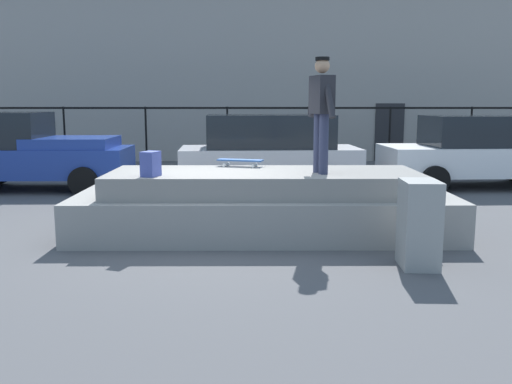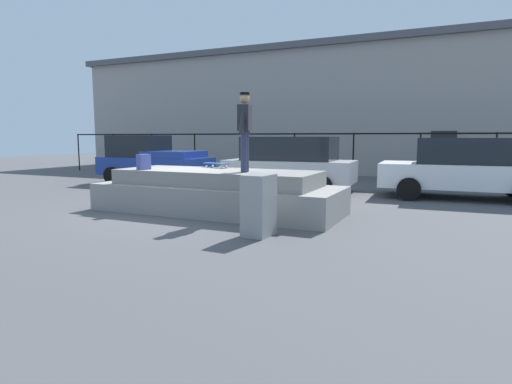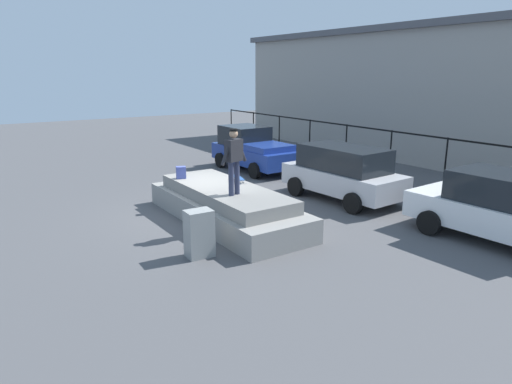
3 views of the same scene
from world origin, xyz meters
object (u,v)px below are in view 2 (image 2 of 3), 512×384
Objects in this scene: skateboarder at (245,126)px; car_blue_pickup_near at (152,160)px; car_silver_hatchback_mid at (290,163)px; backpack at (144,162)px; skateboard at (216,164)px; car_white_sedan_far at (464,168)px; utility_box at (259,205)px.

skateboarder is 7.88m from car_blue_pickup_near.
skateboarder reaches higher than car_silver_hatchback_mid.
backpack is 0.08× the size of car_blue_pickup_near.
backpack is (-2.49, -0.35, -0.82)m from skateboarder.
skateboard is 0.17× the size of car_white_sedan_far.
car_silver_hatchback_mid reaches higher than skateboard.
car_blue_pickup_near is 3.94× the size of utility_box.
car_silver_hatchback_mid reaches higher than car_white_sedan_far.
backpack reaches higher than skateboard.
car_blue_pickup_near is (-3.75, 5.04, -0.27)m from backpack.
backpack is at bearing -135.83° from skateboard.
car_white_sedan_far is at bearing 146.64° from backpack.
backpack is at bearing -171.99° from skateboarder.
car_silver_hatchback_mid is at bearing 97.98° from skateboarder.
car_silver_hatchback_mid is 6.33m from utility_box.
car_silver_hatchback_mid is (-0.63, 4.52, -1.06)m from skateboarder.
car_white_sedan_far is (4.43, 5.04, -1.11)m from skateboarder.
skateboarder is 0.41× the size of car_silver_hatchback_mid.
skateboarder reaches higher than backpack.
skateboard is 0.72× the size of utility_box.
skateboarder is 0.37× the size of car_white_sedan_far.
car_white_sedan_far reaches higher than backpack.
skateboard is 2.18× the size of backpack.
car_silver_hatchback_mid is at bearing 80.68° from skateboard.
skateboarder is at bearing 126.43° from utility_box.
car_blue_pickup_near is 0.93× the size of car_white_sedan_far.
car_silver_hatchback_mid is 5.09m from car_white_sedan_far.
car_blue_pickup_near is at bearing 142.00° from utility_box.
skateboarder is 4.74× the size of backpack.
car_blue_pickup_near is (-5.01, 3.81, -0.19)m from skateboard.
backpack is 5.21m from car_silver_hatchback_mid.
car_blue_pickup_near is at bearing 178.21° from car_silver_hatchback_mid.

